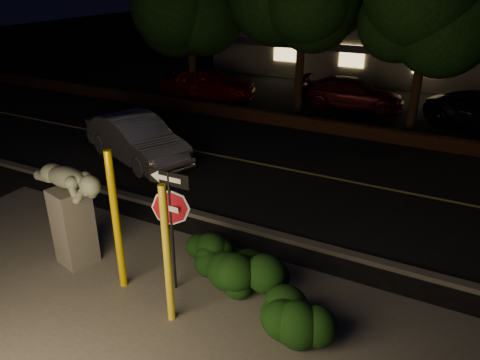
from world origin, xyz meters
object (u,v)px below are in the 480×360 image
at_px(yellow_pole_left, 116,222).
at_px(signpost, 170,208).
at_px(parked_car_red, 208,83).
at_px(parked_car_darkred, 352,93).
at_px(silver_sedan, 137,139).
at_px(sculpture, 70,204).
at_px(yellow_pole_right, 167,256).

distance_m(yellow_pole_left, signpost, 1.17).
height_order(signpost, parked_car_red, signpost).
bearing_deg(signpost, parked_car_darkred, 92.24).
relative_size(silver_sedan, parked_car_red, 0.97).
bearing_deg(signpost, yellow_pole_left, -157.28).
bearing_deg(yellow_pole_left, parked_car_red, 114.60).
height_order(signpost, parked_car_darkred, signpost).
relative_size(signpost, parked_car_darkred, 0.55).
relative_size(yellow_pole_left, sculpture, 1.25).
height_order(sculpture, silver_sedan, sculpture).
distance_m(signpost, silver_sedan, 7.59).
height_order(yellow_pole_right, sculpture, yellow_pole_right).
height_order(parked_car_red, parked_car_darkred, parked_car_red).
xyz_separation_m(sculpture, parked_car_red, (-4.92, 13.73, -0.68)).
xyz_separation_m(yellow_pole_left, silver_sedan, (-4.26, 5.75, -0.76)).
relative_size(sculpture, parked_car_darkred, 0.51).
xyz_separation_m(yellow_pole_left, parked_car_darkred, (0.46, 15.71, -0.83)).
relative_size(yellow_pole_right, silver_sedan, 0.61).
height_order(silver_sedan, parked_car_darkred, silver_sedan).
height_order(signpost, silver_sedan, signpost).
distance_m(sculpture, silver_sedan, 6.26).
bearing_deg(yellow_pole_right, silver_sedan, 133.21).
distance_m(yellow_pole_right, sculpture, 3.01).
bearing_deg(parked_car_darkred, yellow_pole_right, 176.35).
distance_m(yellow_pole_left, parked_car_red, 15.34).
bearing_deg(signpost, parked_car_red, 118.84).
distance_m(yellow_pole_left, parked_car_darkred, 15.73).
bearing_deg(silver_sedan, parked_car_red, 35.82).
xyz_separation_m(yellow_pole_right, parked_car_darkred, (-1.04, 16.08, -0.72)).
distance_m(yellow_pole_right, signpost, 1.05).
relative_size(yellow_pole_right, parked_car_red, 0.59).
xyz_separation_m(yellow_pole_right, parked_car_red, (-7.87, 14.31, -0.60)).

